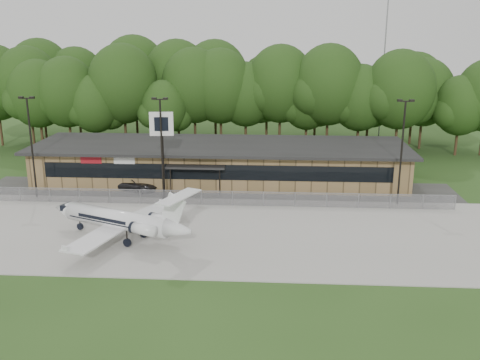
# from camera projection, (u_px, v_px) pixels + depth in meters

# --- Properties ---
(ground) EXTENTS (160.00, 160.00, 0.00)m
(ground) POSITION_uv_depth(u_px,v_px,m) (188.00, 274.00, 37.26)
(ground) COLOR #274619
(ground) RESTS_ON ground
(apron) EXTENTS (64.00, 18.00, 0.08)m
(apron) POSITION_uv_depth(u_px,v_px,m) (202.00, 232.00, 44.94)
(apron) COLOR #9E9B93
(apron) RESTS_ON ground
(parking_lot) EXTENTS (50.00, 9.00, 0.06)m
(parking_lot) POSITION_uv_depth(u_px,v_px,m) (217.00, 192.00, 55.99)
(parking_lot) COLOR #383835
(parking_lot) RESTS_ON ground
(terminal) EXTENTS (41.00, 11.65, 4.30)m
(terminal) POSITION_uv_depth(u_px,v_px,m) (221.00, 162.00, 59.67)
(terminal) COLOR olive
(terminal) RESTS_ON ground
(fence) EXTENTS (46.00, 0.04, 1.52)m
(fence) POSITION_uv_depth(u_px,v_px,m) (212.00, 198.00, 51.46)
(fence) COLOR gray
(fence) RESTS_ON ground
(treeline) EXTENTS (72.00, 12.00, 15.00)m
(treeline) POSITION_uv_depth(u_px,v_px,m) (233.00, 95.00, 75.57)
(treeline) COLOR #163510
(treeline) RESTS_ON ground
(radio_mast) EXTENTS (0.20, 0.20, 25.00)m
(radio_mast) POSITION_uv_depth(u_px,v_px,m) (384.00, 57.00, 78.67)
(radio_mast) COLOR gray
(radio_mast) RESTS_ON ground
(light_pole_left) EXTENTS (1.55, 0.30, 10.23)m
(light_pole_left) POSITION_uv_depth(u_px,v_px,m) (31.00, 140.00, 52.56)
(light_pole_left) COLOR black
(light_pole_left) RESTS_ON ground
(light_pole_mid) EXTENTS (1.55, 0.30, 10.23)m
(light_pole_mid) POSITION_uv_depth(u_px,v_px,m) (161.00, 141.00, 51.79)
(light_pole_mid) COLOR black
(light_pole_mid) RESTS_ON ground
(light_pole_right) EXTENTS (1.55, 0.30, 10.23)m
(light_pole_right) POSITION_uv_depth(u_px,v_px,m) (402.00, 144.00, 50.42)
(light_pole_right) COLOR black
(light_pole_right) RESTS_ON ground
(business_jet) EXTENTS (13.48, 12.02, 4.64)m
(business_jet) POSITION_uv_depth(u_px,v_px,m) (122.00, 221.00, 42.76)
(business_jet) COLOR white
(business_jet) RESTS_ON ground
(suv) EXTENTS (5.66, 4.07, 1.43)m
(suv) POSITION_uv_depth(u_px,v_px,m) (135.00, 184.00, 56.42)
(suv) COLOR #313133
(suv) RESTS_ON ground
(pole_sign) EXTENTS (2.32, 0.49, 8.80)m
(pole_sign) POSITION_uv_depth(u_px,v_px,m) (162.00, 133.00, 51.87)
(pole_sign) COLOR black
(pole_sign) RESTS_ON ground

